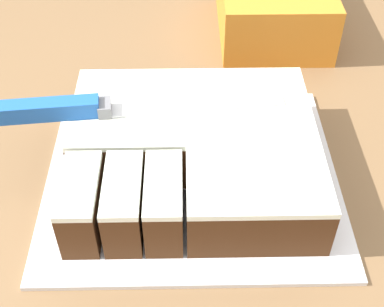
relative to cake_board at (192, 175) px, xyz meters
name	(u,v)px	position (x,y,z in m)	size (l,w,h in m)	color
cake_board	(192,175)	(0.00, 0.00, 0.00)	(0.36, 0.32, 0.01)	silver
cake	(194,152)	(0.00, 0.00, 0.04)	(0.29, 0.25, 0.07)	#472814
knife	(84,108)	(-0.13, 0.03, 0.08)	(0.34, 0.06, 0.02)	silver
storage_box	(273,7)	(0.14, 0.35, 0.04)	(0.18, 0.22, 0.09)	orange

